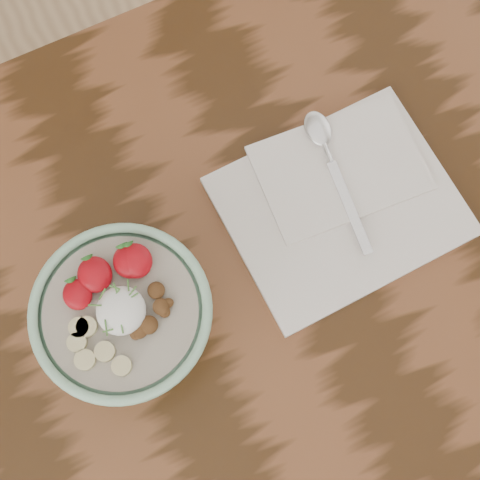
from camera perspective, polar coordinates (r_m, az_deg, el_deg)
The scene contains 4 objects.
table at distance 88.43cm, azimuth -5.02°, elevation -10.51°, with size 160.00×90.00×75.00cm.
breakfast_bowl at distance 73.91cm, azimuth -9.69°, elevation -6.47°, with size 19.09×19.09×12.69cm.
napkin at distance 83.34cm, azimuth 8.54°, elevation 3.57°, with size 28.07×23.31×1.69cm.
spoon at distance 84.01cm, azimuth 7.31°, elevation 7.81°, with size 4.56×19.64×1.02cm.
Camera 1 is at (3.31, -10.59, 153.43)cm, focal length 50.00 mm.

